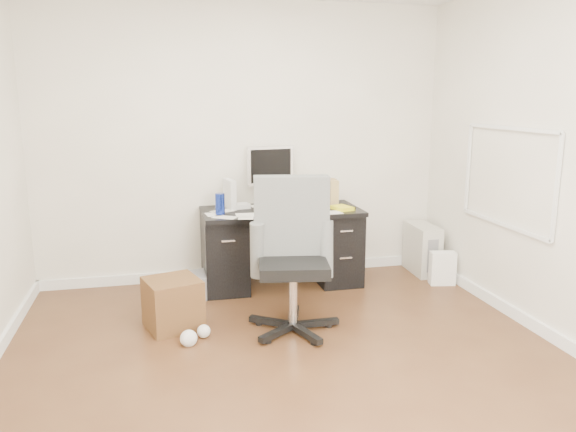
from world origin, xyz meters
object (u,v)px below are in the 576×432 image
Objects in this scene: pc_tower at (422,249)px; desk at (281,245)px; keyboard at (292,210)px; office_chair at (293,257)px; wicker_basket at (173,303)px; lcd_monitor at (270,175)px.

desk is at bearing -175.70° from pc_tower.
office_chair is at bearing -101.54° from keyboard.
wicker_basket is (-0.91, 0.28, -0.40)m from office_chair.
keyboard is 0.88× the size of pc_tower.
keyboard reaches higher than pc_tower.
keyboard reaches higher than desk.
pc_tower is at bearing 44.19° from office_chair.
wicker_basket is at bearing -142.29° from desk.
lcd_monitor is at bearing 95.37° from office_chair.
keyboard is at bearing -78.16° from lcd_monitor.
pc_tower is at bearing 1.74° from desk.
office_chair reaches higher than wicker_basket.
keyboard is at bearing -55.16° from desk.
wicker_basket is at bearing 172.24° from office_chair.
office_chair is 2.05m from pc_tower.
desk is at bearing -86.02° from lcd_monitor.
office_chair is 2.37× the size of pc_tower.
lcd_monitor is 1.33× the size of keyboard.
pc_tower is (1.43, 0.16, -0.51)m from keyboard.
keyboard is 0.37× the size of office_chair.
wicker_basket is (-1.06, -0.82, -0.20)m from desk.
office_chair is at bearing -97.88° from desk.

